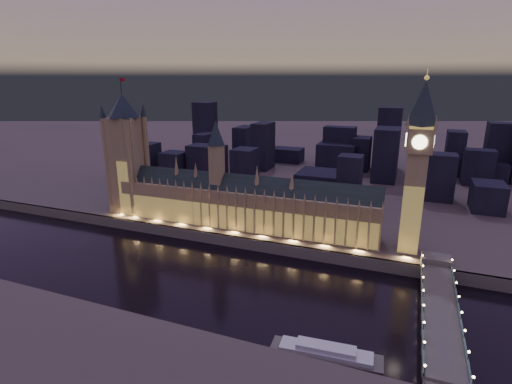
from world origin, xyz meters
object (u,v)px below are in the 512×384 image
(victoria_tower, at_px, (126,148))
(palace_of_westminster, at_px, (241,203))
(westminster_bridge, at_px, (439,310))
(elizabeth_tower, at_px, (418,154))
(river_boat, at_px, (326,351))

(victoria_tower, bearing_deg, palace_of_westminster, -0.10)
(victoria_tower, xyz_separation_m, westminster_bridge, (234.42, -65.37, -54.98))
(palace_of_westminster, distance_m, westminster_bridge, 150.69)
(victoria_tower, height_order, westminster_bridge, victoria_tower)
(palace_of_westminster, xyz_separation_m, elizabeth_tower, (117.91, 0.19, 44.48))
(westminster_bridge, bearing_deg, elizabeth_tower, 104.10)
(palace_of_westminster, xyz_separation_m, victoria_tower, (-100.09, 0.18, 34.60))
(westminster_bridge, bearing_deg, victoria_tower, 164.42)
(river_boat, bearing_deg, westminster_bridge, 43.94)
(elizabeth_tower, height_order, westminster_bridge, elizabeth_tower)
(palace_of_westminster, height_order, westminster_bridge, palace_of_westminster)
(westminster_bridge, bearing_deg, palace_of_westminster, 154.11)
(elizabeth_tower, xyz_separation_m, river_boat, (-29.89, -110.01, -69.30))
(river_boat, bearing_deg, palace_of_westminster, 128.71)
(elizabeth_tower, distance_m, westminster_bridge, 93.55)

